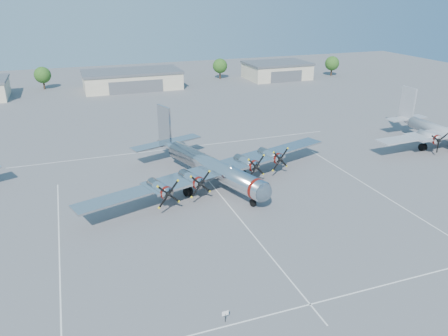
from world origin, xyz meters
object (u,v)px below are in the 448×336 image
object	(u,v)px
main_bomber_b29	(209,183)
hangar_center	(132,80)
tree_west	(43,75)
info_placard	(225,314)
tree_far_east	(332,63)
tree_east	(220,66)
twin_engine_east	(436,145)
hangar_east	(277,70)

from	to	relation	value
main_bomber_b29	hangar_center	bearing A→B (deg)	71.67
hangar_center	main_bomber_b29	size ratio (longest dim) A/B	0.66
hangar_center	tree_west	world-z (taller)	tree_west
tree_west	info_placard	size ratio (longest dim) A/B	5.61
tree_far_east	tree_east	bearing A→B (deg)	168.11
tree_west	tree_east	bearing A→B (deg)	-2.08
tree_west	twin_engine_east	world-z (taller)	tree_west
tree_far_east	main_bomber_b29	distance (m)	99.32
tree_east	hangar_center	bearing A→B (deg)	-168.62
twin_engine_east	tree_far_east	bearing A→B (deg)	70.03
main_bomber_b29	twin_engine_east	world-z (taller)	main_bomber_b29
tree_far_east	main_bomber_b29	bearing A→B (deg)	-133.41
hangar_center	info_placard	world-z (taller)	hangar_center
tree_west	hangar_center	bearing A→B (deg)	-17.82
tree_east	main_bomber_b29	size ratio (longest dim) A/B	0.15
main_bomber_b29	tree_west	bearing A→B (deg)	88.63
tree_far_east	info_placard	bearing A→B (deg)	-126.94
hangar_east	info_placard	bearing A→B (deg)	-118.55
hangar_center	info_placard	xyz separation A→B (m)	(-8.29, -103.44, -1.88)
hangar_east	info_placard	world-z (taller)	hangar_east
hangar_center	twin_engine_east	size ratio (longest dim) A/B	0.96
hangar_center	tree_west	xyz separation A→B (m)	(-25.00, 8.04, 1.51)
hangar_center	main_bomber_b29	distance (m)	74.11
info_placard	tree_east	bearing A→B (deg)	68.79
hangar_center	hangar_east	size ratio (longest dim) A/B	1.39
hangar_east	twin_engine_east	distance (m)	72.35
twin_engine_east	info_placard	xyz separation A→B (m)	(-54.18, -31.17, 0.83)
hangar_center	twin_engine_east	xyz separation A→B (m)	(45.89, -72.27, -2.71)
tree_far_east	main_bomber_b29	xyz separation A→B (m)	(-68.19, -72.10, -4.22)
hangar_east	tree_east	size ratio (longest dim) A/B	3.10
tree_far_east	main_bomber_b29	world-z (taller)	tree_far_east
hangar_center	tree_far_east	bearing A→B (deg)	-1.65
hangar_east	tree_west	xyz separation A→B (m)	(-73.00, 8.04, 1.51)
tree_west	tree_far_east	world-z (taller)	same
main_bomber_b29	info_placard	size ratio (longest dim) A/B	36.40
hangar_east	tree_west	world-z (taller)	tree_west
hangar_center	tree_far_east	size ratio (longest dim) A/B	4.31
tree_east	tree_far_east	bearing A→B (deg)	-11.89
hangar_east	tree_far_east	xyz separation A→B (m)	(20.00, -1.96, 1.51)
hangar_center	tree_east	world-z (taller)	tree_east
hangar_center	main_bomber_b29	world-z (taller)	hangar_center
hangar_east	tree_far_east	distance (m)	20.15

